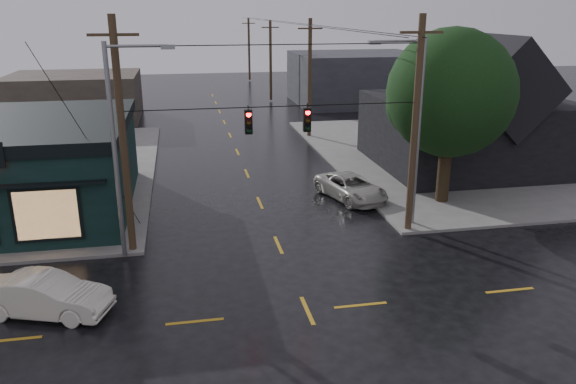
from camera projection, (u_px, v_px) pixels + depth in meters
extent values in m
plane|color=black|center=(307.00, 310.00, 20.16)|extent=(160.00, 160.00, 0.00)
cube|color=#65625E|center=(507.00, 151.00, 42.40)|extent=(28.00, 28.00, 0.15)
cube|color=black|center=(468.00, 132.00, 37.98)|extent=(12.00, 11.00, 4.50)
cylinder|color=black|center=(445.00, 162.00, 30.63)|extent=(0.70, 0.70, 4.45)
sphere|color=black|center=(451.00, 93.00, 29.47)|extent=(6.79, 6.79, 6.79)
cylinder|color=black|center=(276.00, 107.00, 24.27)|extent=(13.00, 0.04, 0.04)
cube|color=#332A25|center=(75.00, 97.00, 54.29)|extent=(12.00, 10.00, 4.40)
cube|color=#29282E|center=(357.00, 78.00, 64.17)|extent=(14.00, 12.00, 5.60)
imported|color=beige|center=(45.00, 296.00, 19.68)|extent=(4.77, 2.94, 1.48)
imported|color=#ADAA9F|center=(351.00, 187.00, 31.82)|extent=(3.69, 5.47, 1.39)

